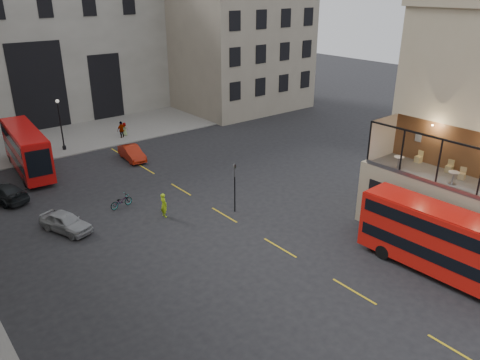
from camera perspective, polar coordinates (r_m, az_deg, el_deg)
ground at (r=28.83m, az=16.25°, el=-11.45°), size 140.00×140.00×0.00m
host_frontage at (r=32.77m, az=23.37°, el=-3.64°), size 3.00×11.00×4.50m
cafe_floor at (r=31.89m, az=24.00°, el=0.08°), size 3.00×10.00×0.10m
gateway at (r=63.09m, az=-25.29°, el=14.83°), size 35.00×10.60×18.00m
building_right at (r=66.75m, az=-1.39°, el=18.07°), size 16.60×18.60×20.00m
pavement_far at (r=55.14m, az=-21.98°, el=4.47°), size 40.00×12.00×0.12m
traffic_light_near at (r=34.25m, az=-0.65°, el=-0.21°), size 0.16×0.20×3.80m
street_lamp_b at (r=50.81m, az=-20.95°, el=5.93°), size 0.36×0.36×5.33m
bus_near at (r=29.31m, az=23.87°, el=-6.81°), size 2.75×10.24×4.05m
bus_far at (r=46.08m, az=-24.60°, el=3.57°), size 3.15×10.29×4.04m
car_a at (r=34.42m, az=-20.48°, el=-4.82°), size 2.94×4.34×1.37m
car_b at (r=46.62m, az=-13.04°, el=3.22°), size 1.84×4.27×1.37m
car_c at (r=41.10m, az=-26.84°, el=-1.40°), size 3.26×5.10×1.38m
bicycle at (r=36.85m, az=-14.29°, el=-2.53°), size 1.95×0.92×0.99m
cyclist at (r=34.57m, az=-9.28°, el=-3.03°), size 0.45×0.67×1.84m
pedestrian_b at (r=54.40m, az=-25.79°, el=4.44°), size 1.13×1.18×1.61m
pedestrian_c at (r=53.47m, az=-14.24°, el=5.94°), size 1.21×0.68×1.95m
pedestrian_d at (r=54.35m, az=-13.89°, el=6.01°), size 0.89×0.86×1.54m
cafe_table_mid at (r=30.93m, az=24.57°, el=0.45°), size 0.63×0.63×0.79m
cafe_table_far at (r=32.34m, az=18.79°, el=2.27°), size 0.65×0.65×0.81m
cafe_chair_b at (r=32.04m, az=25.42°, el=0.47°), size 0.46×0.46×0.77m
cafe_chair_c at (r=32.90m, az=24.14°, el=1.28°), size 0.45×0.45×0.82m
cafe_chair_d at (r=33.98m, az=20.93°, el=2.43°), size 0.43×0.43×0.81m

